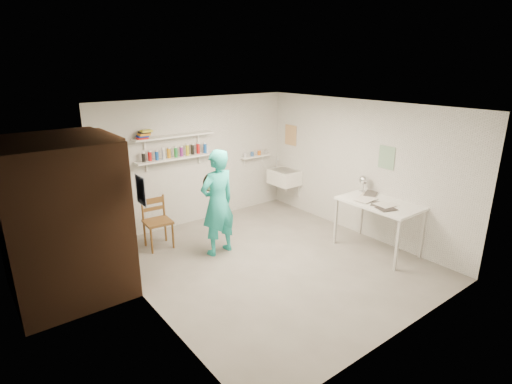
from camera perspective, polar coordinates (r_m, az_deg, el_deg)
floor at (r=6.40m, az=2.21°, el=-9.95°), size 4.00×4.50×0.02m
ceiling at (r=5.69m, az=2.51°, el=12.14°), size 4.00×4.50×0.02m
wall_back at (r=7.74m, az=-8.43°, el=4.42°), size 4.00×0.02×2.40m
wall_front at (r=4.55m, az=20.97°, el=-6.39°), size 4.00×0.02×2.40m
wall_left at (r=4.97m, az=-15.83°, el=-3.83°), size 0.02×4.50×2.40m
wall_right at (r=7.34m, az=14.53°, el=3.29°), size 0.02×4.50×2.40m
doorway_recess at (r=5.97m, az=-19.32°, el=-2.51°), size 0.02×0.90×2.00m
corridor_box at (r=5.80m, az=-25.99°, el=-3.43°), size 1.40×1.50×2.10m
door_lintel at (r=5.72m, az=-20.21°, el=7.45°), size 0.06×1.05×0.10m
door_jamb_near at (r=5.53m, az=-17.44°, el=-3.94°), size 0.06×0.10×2.00m
door_jamb_far at (r=6.43m, az=-20.60°, el=-1.21°), size 0.06×0.10×2.00m
shelf_lower at (r=7.37m, az=-11.38°, el=4.78°), size 1.50×0.22×0.03m
shelf_upper at (r=7.29m, az=-11.57°, el=7.84°), size 1.50×0.22×0.03m
ledge_shelf at (r=8.41m, az=-0.04°, el=5.13°), size 0.70×0.14×0.03m
poster_left at (r=4.90m, az=-16.16°, el=0.21°), size 0.01×0.28×0.36m
poster_right_a at (r=8.45m, az=4.98°, el=8.10°), size 0.01×0.34×0.42m
poster_right_b at (r=6.94m, az=18.15°, el=4.70°), size 0.01×0.30×0.38m
belfast_sink at (r=8.41m, az=4.08°, el=2.13°), size 0.48×0.60×0.30m
man at (r=6.37m, az=-5.49°, el=-1.55°), size 0.67×0.48×1.73m
wall_clock at (r=6.47m, az=-6.41°, el=1.42°), size 0.31×0.07×0.31m
wooden_chair at (r=6.88m, az=-13.86°, el=-4.16°), size 0.46×0.44×0.92m
work_table at (r=6.88m, az=16.97°, el=-4.73°), size 0.77×1.28×0.85m
desk_lamp at (r=7.11m, az=15.14°, el=1.70°), size 0.16×0.16×0.16m
spray_cans at (r=7.35m, az=-11.43°, el=5.54°), size 1.34×0.06×0.17m
book_stack at (r=7.06m, az=-15.72°, el=7.91°), size 0.26×0.14×0.14m
ledge_pots at (r=8.40m, az=-0.04°, el=5.53°), size 0.48×0.07×0.09m
papers at (r=6.72m, az=17.31°, el=-1.27°), size 0.30×0.22×0.03m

